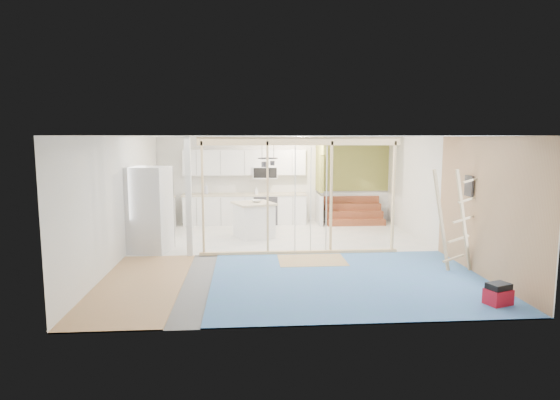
{
  "coord_description": "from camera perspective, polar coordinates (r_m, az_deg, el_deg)",
  "views": [
    {
      "loc": [
        -0.87,
        -10.08,
        2.57
      ],
      "look_at": [
        -0.08,
        0.6,
        1.14
      ],
      "focal_mm": 30.0,
      "sensor_mm": 36.0,
      "label": 1
    }
  ],
  "objects": [
    {
      "name": "toolbox",
      "position": [
        8.09,
        25.06,
        -10.43
      ],
      "size": [
        0.44,
        0.39,
        0.35
      ],
      "rotation": [
        0.0,
        0.0,
        0.34
      ],
      "color": "#A60F1E",
      "rests_on": "room"
    },
    {
      "name": "sheathing_panel",
      "position": [
        9.26,
        23.84,
        -0.94
      ],
      "size": [
        0.02,
        4.0,
        2.6
      ],
      "primitive_type": "cube",
      "color": "tan",
      "rests_on": "room"
    },
    {
      "name": "pot_rack",
      "position": [
        12.0,
        -1.51,
        4.85
      ],
      "size": [
        0.52,
        0.52,
        0.72
      ],
      "color": "black",
      "rests_on": "room"
    },
    {
      "name": "room",
      "position": [
        10.2,
        0.72,
        0.44
      ],
      "size": [
        7.01,
        8.01,
        2.61
      ],
      "color": "slate",
      "rests_on": "ground"
    },
    {
      "name": "base_cabinets",
      "position": [
        13.63,
        -7.26,
        -1.35
      ],
      "size": [
        4.45,
        2.24,
        0.93
      ],
      "color": "white",
      "rests_on": "room"
    },
    {
      "name": "soap_bottle_b",
      "position": [
        13.77,
        -2.91,
        1.17
      ],
      "size": [
        0.11,
        0.11,
        0.2
      ],
      "primitive_type": "imported",
      "rotation": [
        0.0,
        0.0,
        0.24
      ],
      "color": "silver",
      "rests_on": "base_cabinets"
    },
    {
      "name": "upper_cabinets",
      "position": [
        13.92,
        -4.09,
        4.48
      ],
      "size": [
        3.6,
        0.41,
        0.85
      ],
      "color": "white",
      "rests_on": "room"
    },
    {
      "name": "stud_frame",
      "position": [
        10.15,
        -0.81,
        2.13
      ],
      "size": [
        4.66,
        0.14,
        2.6
      ],
      "color": "beige",
      "rests_on": "room"
    },
    {
      "name": "island",
      "position": [
        12.09,
        -3.19,
        -2.49
      ],
      "size": [
        1.22,
        1.22,
        0.92
      ],
      "rotation": [
        0.0,
        0.0,
        0.37
      ],
      "color": "white",
      "rests_on": "room"
    },
    {
      "name": "soap_bottle_a",
      "position": [
        13.9,
        -8.96,
        1.34
      ],
      "size": [
        0.15,
        0.15,
        0.3
      ],
      "primitive_type": "imported",
      "rotation": [
        0.0,
        0.0,
        -0.36
      ],
      "color": "#B1B2C5",
      "rests_on": "base_cabinets"
    },
    {
      "name": "ladder",
      "position": [
        9.49,
        20.59,
        -2.35
      ],
      "size": [
        1.06,
        0.16,
        1.98
      ],
      "rotation": [
        0.0,
        0.0,
        0.25
      ],
      "color": "tan",
      "rests_on": "room"
    },
    {
      "name": "electrical_panel",
      "position": [
        9.73,
        22.05,
        1.61
      ],
      "size": [
        0.04,
        0.3,
        0.4
      ],
      "primitive_type": "cube",
      "color": "#3B3B40",
      "rests_on": "room"
    },
    {
      "name": "fridge",
      "position": [
        10.87,
        -15.6,
        -1.17
      ],
      "size": [
        0.99,
        0.96,
        1.93
      ],
      "rotation": [
        0.0,
        0.0,
        -0.21
      ],
      "color": "silver",
      "rests_on": "room"
    },
    {
      "name": "ceiling_light",
      "position": [
        13.28,
        5.69,
        7.43
      ],
      "size": [
        0.32,
        0.32,
        0.08
      ],
      "primitive_type": "cylinder",
      "color": "#FFEABF",
      "rests_on": "room"
    },
    {
      "name": "green_partition",
      "position": [
        14.14,
        7.72,
        0.92
      ],
      "size": [
        2.25,
        1.51,
        2.6
      ],
      "color": "olive",
      "rests_on": "room"
    },
    {
      "name": "floor_overlays",
      "position": [
        10.5,
        1.08,
        -6.52
      ],
      "size": [
        7.0,
        8.0,
        0.03
      ],
      "color": "silver",
      "rests_on": "room"
    },
    {
      "name": "bowl",
      "position": [
        12.06,
        -2.88,
        -0.13
      ],
      "size": [
        0.34,
        0.34,
        0.06
      ],
      "primitive_type": "imported",
      "rotation": [
        0.0,
        0.0,
        0.36
      ],
      "color": "silver",
      "rests_on": "island"
    }
  ]
}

